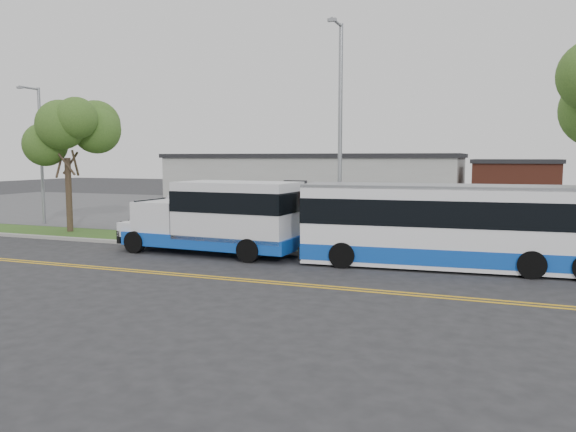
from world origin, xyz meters
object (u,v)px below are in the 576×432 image
at_px(shuttle_bus, 221,216).
at_px(transit_bus, 452,226).
at_px(streetlight_far, 40,150).
at_px(parked_car_b, 178,201).
at_px(tree_west, 66,137).
at_px(pedestrian, 160,220).
at_px(parked_car_a, 196,204).
at_px(streetlight_near, 340,129).

bearing_deg(shuttle_bus, transit_bus, 5.26).
height_order(streetlight_far, parked_car_b, streetlight_far).
xyz_separation_m(tree_west, pedestrian, (5.71, -0.08, -4.19)).
relative_size(transit_bus, parked_car_a, 2.43).
bearing_deg(streetlight_far, shuttle_bus, -19.60).
distance_m(tree_west, shuttle_bus, 11.59).
height_order(transit_bus, parked_car_a, transit_bus).
relative_size(shuttle_bus, pedestrian, 4.84).
distance_m(streetlight_near, parked_car_a, 17.20).
distance_m(shuttle_bus, pedestrian, 5.76).
xyz_separation_m(streetlight_near, pedestrian, (-9.29, 0.40, -4.30)).
xyz_separation_m(shuttle_bus, transit_bus, (9.25, 0.39, -0.09)).
height_order(streetlight_near, parked_car_b, streetlight_near).
xyz_separation_m(shuttle_bus, parked_car_a, (-8.66, 12.87, -0.77)).
xyz_separation_m(streetlight_far, pedestrian, (9.71, -2.29, -3.54)).
distance_m(streetlight_far, parked_car_a, 10.36).
relative_size(tree_west, streetlight_near, 0.73).
bearing_deg(transit_bus, parked_car_b, 140.29).
distance_m(tree_west, streetlight_far, 4.62).
relative_size(transit_bus, pedestrian, 6.67).
distance_m(shuttle_bus, parked_car_b, 19.18).
xyz_separation_m(streetlight_far, parked_car_a, (5.97, 7.66, -3.62)).
bearing_deg(tree_west, pedestrian, -0.75).
bearing_deg(streetlight_near, shuttle_bus, -149.99).
bearing_deg(tree_west, parked_car_a, 78.73).
relative_size(pedestrian, parked_car_b, 0.36).
distance_m(streetlight_far, pedestrian, 10.59).
distance_m(pedestrian, parked_car_a, 10.63).
relative_size(streetlight_far, parked_car_b, 1.70).
height_order(streetlight_near, pedestrian, streetlight_near).
relative_size(streetlight_far, parked_car_a, 1.74).
height_order(streetlight_far, shuttle_bus, streetlight_far).
height_order(tree_west, streetlight_far, streetlight_far).
relative_size(shuttle_bus, parked_car_b, 1.72).
height_order(streetlight_near, shuttle_bus, streetlight_near).
relative_size(streetlight_near, parked_car_a, 2.07).
distance_m(tree_west, transit_bus, 20.37).
xyz_separation_m(transit_bus, parked_car_b, (-20.80, 14.90, -0.76)).
bearing_deg(parked_car_b, transit_bus, -46.48).
bearing_deg(transit_bus, streetlight_near, 152.35).
xyz_separation_m(pedestrian, parked_car_b, (-6.63, 12.37, -0.15)).
bearing_deg(transit_bus, pedestrian, 165.79).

